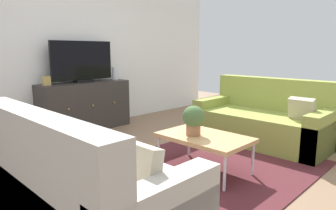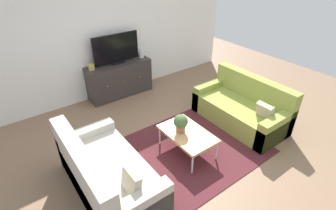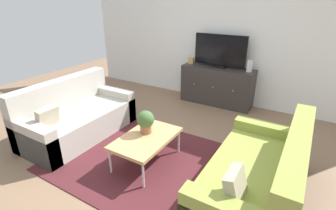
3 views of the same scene
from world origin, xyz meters
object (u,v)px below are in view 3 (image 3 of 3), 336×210
Objects in this scene: tv_console at (217,86)px; mantel_clock at (191,61)px; potted_plant at (146,121)px; glass_vase at (250,66)px; coffee_table at (146,139)px; flat_screen_tv at (220,51)px; couch_left_side at (75,118)px; couch_right_side at (261,180)px.

mantel_clock is at bearing 180.00° from tv_console.
potted_plant is 2.34m from tv_console.
glass_vase is 1.21m from mantel_clock.
flat_screen_tv is at bearing 88.94° from coffee_table.
mantel_clock is at bearing 69.76° from couch_left_side.
mantel_clock is (-0.56, 2.43, 0.47)m from coffee_table.
couch_left_side is 5.60× the size of potted_plant.
flat_screen_tv is 0.66m from mantel_clock.
flat_screen_tv is at bearing 90.00° from tv_console.
couch_right_side is 13.42× the size of mantel_clock.
flat_screen_tv is 7.97× the size of mantel_clock.
glass_vase is at bearing 72.92° from potted_plant.
couch_left_side is 7.98× the size of glass_vase.
flat_screen_tv is (-1.40, 2.39, 0.80)m from couch_right_side.
couch_left_side is at bearing -178.27° from potted_plant.
coffee_table is 0.90× the size of flat_screen_tv.
flat_screen_tv is (0.11, 2.35, 0.52)m from potted_plant.
tv_console reaches higher than coffee_table.
mantel_clock is (0.88, 2.37, 0.55)m from couch_left_side.
glass_vase is at bearing 48.76° from couch_left_side.
potted_plant reaches higher than coffee_table.
mantel_clock is (-0.60, 0.00, 0.45)m from tv_console.
couch_left_side is 1.00× the size of couch_right_side.
couch_right_side is (2.88, 0.00, 0.00)m from couch_left_side.
flat_screen_tv reaches higher than tv_console.
coffee_table is 2.54m from mantel_clock.
couch_right_side is 1.21× the size of tv_console.
coffee_table is 2.43m from tv_console.
couch_right_side is at bearing -71.36° from glass_vase.
couch_right_side is 3.16m from mantel_clock.
potted_plant is 1.42× the size of glass_vase.
mantel_clock is (-0.60, -0.02, -0.26)m from flat_screen_tv.
coffee_table is 7.14× the size of mantel_clock.
tv_console is (0.05, 2.43, 0.02)m from coffee_table.
couch_right_side is at bearing 0.00° from couch_left_side.
couch_left_side is at bearing 177.82° from coffee_table.
glass_vase is (0.60, -0.02, -0.21)m from flat_screen_tv.
glass_vase is (-0.80, 2.37, 0.59)m from couch_right_side.
couch_left_side is 3.21m from glass_vase.
tv_console is at bearing -180.00° from glass_vase.
tv_console reaches higher than potted_plant.
coffee_table is at bearing -77.07° from mantel_clock.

